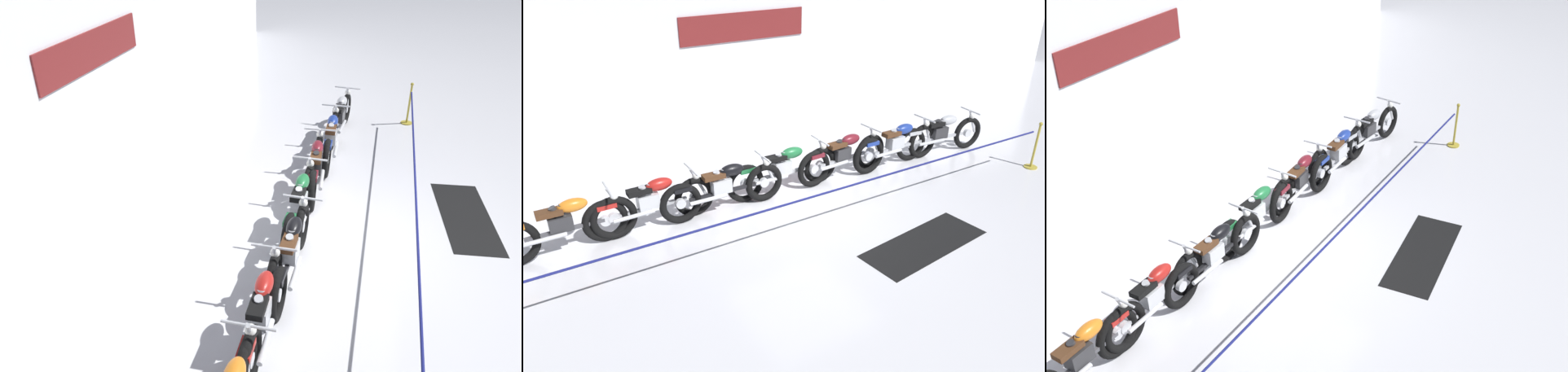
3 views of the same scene
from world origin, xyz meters
TOP-DOWN VIEW (x-y plane):
  - ground_plane at (0.00, 0.00)m, footprint 120.00×120.00m
  - back_wall at (0.00, 5.12)m, footprint 28.00×0.29m
  - motorcycle_orange_0 at (-4.11, 0.69)m, footprint 2.33×0.62m
  - motorcycle_red_1 at (-2.68, 0.71)m, footprint 2.36×0.62m
  - motorcycle_black_2 at (-1.37, 0.59)m, footprint 2.43×0.62m
  - motorcycle_green_3 at (-0.02, 0.70)m, footprint 2.46×0.62m
  - motorcycle_maroon_4 at (1.37, 0.63)m, footprint 2.31×0.62m
  - motorcycle_blue_5 at (2.73, 0.50)m, footprint 2.39×0.62m
  - motorcycle_silver_6 at (4.02, 0.46)m, footprint 2.42×0.62m
  - stanchion_far_left at (-1.44, -1.13)m, footprint 10.41×0.28m
  - stanchion_mid_left at (5.21, -1.13)m, footprint 0.28×0.28m
  - floor_banner at (1.02, -2.13)m, footprint 2.40×1.11m

SIDE VIEW (x-z plane):
  - ground_plane at x=0.00m, z-range 0.00..0.00m
  - floor_banner at x=1.02m, z-range 0.00..0.01m
  - stanchion_mid_left at x=5.21m, z-range -0.17..0.88m
  - motorcycle_black_2 at x=-1.37m, z-range -0.01..0.96m
  - motorcycle_red_1 at x=-2.68m, z-range 0.00..0.96m
  - motorcycle_silver_6 at x=4.02m, z-range 0.00..0.96m
  - motorcycle_green_3 at x=-0.02m, z-range 0.00..0.96m
  - motorcycle_maroon_4 at x=1.37m, z-range 0.00..0.97m
  - motorcycle_orange_0 at x=-4.11m, z-range 0.00..0.97m
  - motorcycle_blue_5 at x=2.73m, z-range 0.00..0.98m
  - stanchion_far_left at x=-1.44m, z-range 0.21..1.27m
  - back_wall at x=0.00m, z-range 0.00..4.20m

